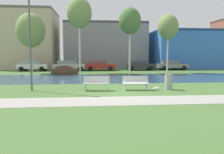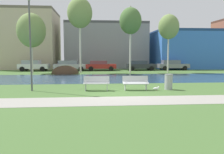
# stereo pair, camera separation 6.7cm
# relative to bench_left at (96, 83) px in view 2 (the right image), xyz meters

# --- Properties ---
(ground_plane) EXTENTS (120.00, 120.00, 0.00)m
(ground_plane) POSITION_rel_bench_left_xyz_m (1.21, 8.95, -0.47)
(ground_plane) COLOR #476B33
(paved_path_strip) EXTENTS (60.00, 2.10, 0.01)m
(paved_path_strip) POSITION_rel_bench_left_xyz_m (1.21, -3.23, -0.47)
(paved_path_strip) COLOR #9E998E
(paved_path_strip) RESTS_ON ground
(river_band) EXTENTS (80.00, 8.43, 0.01)m
(river_band) POSITION_rel_bench_left_xyz_m (1.21, 7.43, -0.47)
(river_band) COLOR #33516B
(river_band) RESTS_ON ground
(soil_mound) EXTENTS (3.20, 3.34, 1.89)m
(soil_mound) POSITION_rel_bench_left_xyz_m (-3.49, 13.15, -0.47)
(soil_mound) COLOR #423021
(soil_mound) RESTS_ON ground
(bench_left) EXTENTS (1.63, 0.64, 0.87)m
(bench_left) POSITION_rel_bench_left_xyz_m (0.00, 0.00, 0.00)
(bench_left) COLOR #B2B5B7
(bench_left) RESTS_ON ground
(bench_right) EXTENTS (1.63, 0.64, 0.87)m
(bench_right) POSITION_rel_bench_left_xyz_m (2.43, 0.00, 0.00)
(bench_right) COLOR #B2B5B7
(bench_right) RESTS_ON ground
(trash_bin) EXTENTS (0.51, 0.51, 0.98)m
(trash_bin) POSITION_rel_bench_left_xyz_m (4.53, -0.02, 0.04)
(trash_bin) COLOR #999B9E
(trash_bin) RESTS_ON ground
(seagull) EXTENTS (0.44, 0.16, 0.26)m
(seagull) POSITION_rel_bench_left_xyz_m (3.66, -0.34, -0.34)
(seagull) COLOR white
(seagull) RESTS_ON ground
(streetlamp) EXTENTS (0.32, 0.32, 5.68)m
(streetlamp) POSITION_rel_bench_left_xyz_m (-3.92, 0.20, 3.29)
(streetlamp) COLOR #4C4C51
(streetlamp) RESTS_ON ground
(birch_far_left) EXTENTS (3.36, 3.36, 7.12)m
(birch_far_left) POSITION_rel_bench_left_xyz_m (-7.47, 13.97, 4.62)
(birch_far_left) COLOR beige
(birch_far_left) RESTS_ON ground
(birch_left) EXTENTS (3.01, 3.01, 9.27)m
(birch_left) POSITION_rel_bench_left_xyz_m (-1.75, 14.11, 6.72)
(birch_left) COLOR beige
(birch_left) RESTS_ON ground
(birch_center_left) EXTENTS (2.65, 2.65, 8.05)m
(birch_center_left) POSITION_rel_bench_left_xyz_m (4.32, 13.48, 5.77)
(birch_center_left) COLOR beige
(birch_center_left) RESTS_ON ground
(birch_center) EXTENTS (2.53, 2.53, 7.25)m
(birch_center) POSITION_rel_bench_left_xyz_m (9.14, 13.71, 5.16)
(birch_center) COLOR beige
(birch_center) RESTS_ON ground
(parked_van_nearest_white) EXTENTS (4.09, 2.10, 1.49)m
(parked_van_nearest_white) POSITION_rel_bench_left_xyz_m (-8.38, 17.87, 0.31)
(parked_van_nearest_white) COLOR silver
(parked_van_nearest_white) RESTS_ON ground
(parked_sedan_second_silver) EXTENTS (4.62, 2.20, 1.42)m
(parked_sedan_second_silver) POSITION_rel_bench_left_xyz_m (-3.45, 18.21, 0.29)
(parked_sedan_second_silver) COLOR #B2B5BC
(parked_sedan_second_silver) RESTS_ON ground
(parked_hatch_third_red) EXTENTS (4.25, 2.12, 1.38)m
(parked_hatch_third_red) POSITION_rel_bench_left_xyz_m (0.82, 17.84, 0.27)
(parked_hatch_third_red) COLOR maroon
(parked_hatch_third_red) RESTS_ON ground
(parked_wagon_fourth_dark) EXTENTS (4.15, 2.20, 1.38)m
(parked_wagon_fourth_dark) POSITION_rel_bench_left_xyz_m (6.51, 17.89, 0.27)
(parked_wagon_fourth_dark) COLOR #282B30
(parked_wagon_fourth_dark) RESTS_ON ground
(parked_suv_fifth_grey) EXTENTS (4.45, 2.03, 1.46)m
(parked_suv_fifth_grey) POSITION_rel_bench_left_xyz_m (11.32, 18.09, 0.30)
(parked_suv_fifth_grey) COLOR slate
(parked_suv_fifth_grey) RESTS_ON ground
(building_beige_block) EXTENTS (10.37, 8.60, 9.29)m
(building_beige_block) POSITION_rel_bench_left_xyz_m (-11.33, 24.41, 4.17)
(building_beige_block) COLOR #BCAD8E
(building_beige_block) RESTS_ON ground
(building_grey_warehouse) EXTENTS (13.47, 6.65, 7.56)m
(building_grey_warehouse) POSITION_rel_bench_left_xyz_m (2.04, 25.00, 3.31)
(building_grey_warehouse) COLOR gray
(building_grey_warehouse) RESTS_ON ground
(building_blue_store) EXTENTS (12.40, 8.84, 6.17)m
(building_blue_store) POSITION_rel_bench_left_xyz_m (16.13, 23.20, 2.61)
(building_blue_store) COLOR #3870C6
(building_blue_store) RESTS_ON ground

